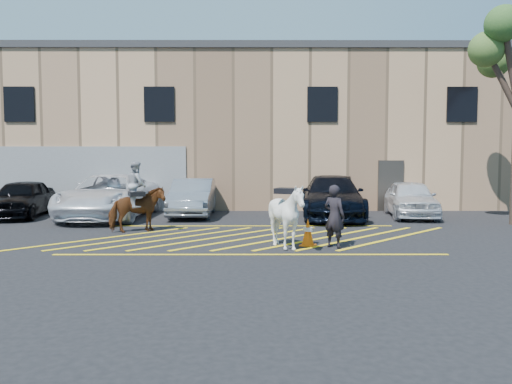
{
  "coord_description": "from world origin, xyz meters",
  "views": [
    {
      "loc": [
        0.1,
        -14.62,
        2.34
      ],
      "look_at": [
        0.13,
        0.2,
        1.3
      ],
      "focal_mm": 35.0,
      "sensor_mm": 36.0,
      "label": 1
    }
  ],
  "objects_px": {
    "car_silver_sedan": "(193,197)",
    "car_blue_suv": "(332,197)",
    "handler": "(334,216)",
    "mounted_bay": "(137,204)",
    "car_white_pickup": "(110,196)",
    "car_white_suv": "(411,199)",
    "car_black_suv": "(22,198)",
    "traffic_cone": "(308,232)",
    "saddled_white": "(287,216)"
  },
  "relations": [
    {
      "from": "car_blue_suv",
      "to": "car_white_suv",
      "type": "bearing_deg",
      "value": 8.53
    },
    {
      "from": "car_black_suv",
      "to": "car_blue_suv",
      "type": "xyz_separation_m",
      "value": [
        12.09,
        -0.19,
        0.07
      ]
    },
    {
      "from": "car_white_pickup",
      "to": "mounted_bay",
      "type": "xyz_separation_m",
      "value": [
        1.9,
        -3.63,
        0.06
      ]
    },
    {
      "from": "handler",
      "to": "traffic_cone",
      "type": "xyz_separation_m",
      "value": [
        -0.65,
        0.27,
        -0.45
      ]
    },
    {
      "from": "car_blue_suv",
      "to": "car_white_suv",
      "type": "height_order",
      "value": "car_blue_suv"
    },
    {
      "from": "car_white_suv",
      "to": "handler",
      "type": "xyz_separation_m",
      "value": [
        -4.05,
        -6.66,
        0.09
      ]
    },
    {
      "from": "car_white_suv",
      "to": "mounted_bay",
      "type": "relative_size",
      "value": 1.91
    },
    {
      "from": "handler",
      "to": "car_black_suv",
      "type": "bearing_deg",
      "value": 10.75
    },
    {
      "from": "car_blue_suv",
      "to": "handler",
      "type": "bearing_deg",
      "value": -93.34
    },
    {
      "from": "handler",
      "to": "saddled_white",
      "type": "xyz_separation_m",
      "value": [
        -1.24,
        -0.2,
        0.03
      ]
    },
    {
      "from": "car_white_suv",
      "to": "traffic_cone",
      "type": "distance_m",
      "value": 7.94
    },
    {
      "from": "car_blue_suv",
      "to": "car_white_suv",
      "type": "xyz_separation_m",
      "value": [
        3.11,
        0.2,
        -0.09
      ]
    },
    {
      "from": "car_silver_sedan",
      "to": "car_white_suv",
      "type": "bearing_deg",
      "value": -3.04
    },
    {
      "from": "car_black_suv",
      "to": "car_white_suv",
      "type": "distance_m",
      "value": 15.2
    },
    {
      "from": "car_silver_sedan",
      "to": "car_black_suv",
      "type": "bearing_deg",
      "value": -177.12
    },
    {
      "from": "car_white_pickup",
      "to": "car_silver_sedan",
      "type": "relative_size",
      "value": 1.34
    },
    {
      "from": "car_silver_sedan",
      "to": "car_blue_suv",
      "type": "distance_m",
      "value": 5.48
    },
    {
      "from": "car_black_suv",
      "to": "car_blue_suv",
      "type": "height_order",
      "value": "car_blue_suv"
    },
    {
      "from": "car_white_pickup",
      "to": "car_white_suv",
      "type": "relative_size",
      "value": 1.43
    },
    {
      "from": "car_white_suv",
      "to": "traffic_cone",
      "type": "relative_size",
      "value": 5.81
    },
    {
      "from": "car_black_suv",
      "to": "mounted_bay",
      "type": "relative_size",
      "value": 1.95
    },
    {
      "from": "car_white_suv",
      "to": "handler",
      "type": "distance_m",
      "value": 7.79
    },
    {
      "from": "saddled_white",
      "to": "traffic_cone",
      "type": "bearing_deg",
      "value": 38.73
    },
    {
      "from": "handler",
      "to": "mounted_bay",
      "type": "xyz_separation_m",
      "value": [
        -5.73,
        2.7,
        0.08
      ]
    },
    {
      "from": "car_black_suv",
      "to": "saddled_white",
      "type": "distance_m",
      "value": 12.06
    },
    {
      "from": "car_silver_sedan",
      "to": "handler",
      "type": "distance_m",
      "value": 8.36
    },
    {
      "from": "car_blue_suv",
      "to": "mounted_bay",
      "type": "bearing_deg",
      "value": -145.7
    },
    {
      "from": "car_silver_sedan",
      "to": "car_blue_suv",
      "type": "bearing_deg",
      "value": -6.57
    },
    {
      "from": "mounted_bay",
      "to": "traffic_cone",
      "type": "relative_size",
      "value": 3.04
    },
    {
      "from": "car_black_suv",
      "to": "car_white_pickup",
      "type": "distance_m",
      "value": 3.54
    },
    {
      "from": "handler",
      "to": "traffic_cone",
      "type": "distance_m",
      "value": 0.84
    },
    {
      "from": "car_white_suv",
      "to": "car_blue_suv",
      "type": "bearing_deg",
      "value": -168.61
    },
    {
      "from": "car_white_pickup",
      "to": "handler",
      "type": "height_order",
      "value": "car_white_pickup"
    },
    {
      "from": "car_white_suv",
      "to": "mounted_bay",
      "type": "xyz_separation_m",
      "value": [
        -9.78,
        -3.96,
        0.17
      ]
    },
    {
      "from": "saddled_white",
      "to": "car_black_suv",
      "type": "bearing_deg",
      "value": 145.37
    },
    {
      "from": "car_black_suv",
      "to": "car_blue_suv",
      "type": "relative_size",
      "value": 0.78
    },
    {
      "from": "car_black_suv",
      "to": "traffic_cone",
      "type": "height_order",
      "value": "car_black_suv"
    },
    {
      "from": "car_blue_suv",
      "to": "mounted_bay",
      "type": "xyz_separation_m",
      "value": [
        -6.67,
        -3.76,
        0.09
      ]
    },
    {
      "from": "car_blue_suv",
      "to": "mounted_bay",
      "type": "relative_size",
      "value": 2.51
    },
    {
      "from": "handler",
      "to": "car_blue_suv",
      "type": "bearing_deg",
      "value": -56.68
    },
    {
      "from": "car_black_suv",
      "to": "car_white_suv",
      "type": "xyz_separation_m",
      "value": [
        15.2,
        0.01,
        -0.01
      ]
    },
    {
      "from": "car_silver_sedan",
      "to": "car_blue_suv",
      "type": "height_order",
      "value": "car_blue_suv"
    },
    {
      "from": "car_white_suv",
      "to": "saddled_white",
      "type": "distance_m",
      "value": 8.66
    },
    {
      "from": "car_silver_sedan",
      "to": "mounted_bay",
      "type": "distance_m",
      "value": 4.51
    },
    {
      "from": "handler",
      "to": "car_silver_sedan",
      "type": "bearing_deg",
      "value": -15.77
    },
    {
      "from": "car_white_pickup",
      "to": "traffic_cone",
      "type": "xyz_separation_m",
      "value": [
        6.98,
        -6.06,
        -0.48
      ]
    },
    {
      "from": "saddled_white",
      "to": "traffic_cone",
      "type": "relative_size",
      "value": 2.62
    },
    {
      "from": "car_white_pickup",
      "to": "mounted_bay",
      "type": "relative_size",
      "value": 2.73
    },
    {
      "from": "mounted_bay",
      "to": "car_black_suv",
      "type": "bearing_deg",
      "value": 143.93
    },
    {
      "from": "car_black_suv",
      "to": "saddled_white",
      "type": "xyz_separation_m",
      "value": [
        9.92,
        -6.85,
        0.11
      ]
    }
  ]
}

